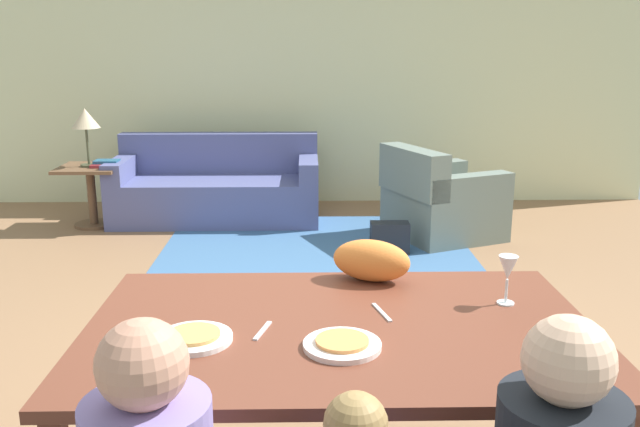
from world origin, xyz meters
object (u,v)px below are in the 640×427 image
at_px(plate_near_man, 194,338).
at_px(armchair, 439,202).
at_px(cat, 371,260).
at_px(table_lamp, 85,120).
at_px(book_upper, 107,161).
at_px(handbag, 390,238).
at_px(wine_glass, 508,270).
at_px(plate_near_child, 342,345).
at_px(book_lower, 104,165).
at_px(dining_table, 339,342).
at_px(couch, 217,189).
at_px(side_table, 91,187).

bearing_deg(plate_near_man, armchair, 67.77).
distance_m(cat, table_lamp, 4.33).
xyz_separation_m(book_upper, handbag, (2.57, -0.92, -0.49)).
height_order(plate_near_man, wine_glass, wine_glass).
bearing_deg(handbag, plate_near_child, -99.67).
relative_size(cat, table_lamp, 0.59).
bearing_deg(book_lower, armchair, -7.07).
distance_m(armchair, handbag, 0.72).
distance_m(plate_near_man, table_lamp, 4.55).
bearing_deg(armchair, table_lamp, 172.57).
distance_m(table_lamp, book_lower, 0.44).
relative_size(book_lower, book_upper, 1.00).
height_order(dining_table, wine_glass, wine_glass).
bearing_deg(plate_near_man, wine_glass, 15.21).
distance_m(plate_near_child, book_lower, 4.70).
relative_size(couch, side_table, 3.43).
distance_m(armchair, book_upper, 3.11).
xyz_separation_m(plate_near_child, book_upper, (-1.99, 4.30, -0.15)).
xyz_separation_m(plate_near_child, handbag, (0.58, 3.39, -0.64)).
relative_size(wine_glass, couch, 0.09).
bearing_deg(armchair, book_upper, 171.88).
bearing_deg(cat, plate_near_child, -82.33).
bearing_deg(handbag, armchair, 43.74).
relative_size(plate_near_man, side_table, 0.43).
xyz_separation_m(plate_near_man, book_upper, (-1.51, 4.24, -0.15)).
distance_m(cat, side_table, 4.35).
bearing_deg(handbag, cat, -98.78).
bearing_deg(book_upper, table_lamp, -174.02).
bearing_deg(side_table, cat, -57.85).
height_order(plate_near_child, handbag, plate_near_child).
xyz_separation_m(dining_table, table_lamp, (-2.15, 4.11, 0.31)).
distance_m(armchair, side_table, 3.26).
bearing_deg(armchair, cat, -105.96).
relative_size(wine_glass, armchair, 0.17).
relative_size(plate_near_child, book_lower, 1.14).
relative_size(couch, armchair, 1.77).
bearing_deg(side_table, dining_table, -62.34).
bearing_deg(table_lamp, side_table, -90.00).
distance_m(side_table, handbag, 2.88).
distance_m(dining_table, side_table, 4.65).
distance_m(wine_glass, armchair, 3.58).
xyz_separation_m(plate_near_man, couch, (-0.52, 4.49, -0.47)).
distance_m(plate_near_child, wine_glass, 0.73).
height_order(couch, book_lower, couch).
height_order(dining_table, cat, cat).
bearing_deg(dining_table, plate_near_man, -165.91).
distance_m(couch, armchair, 2.19).
bearing_deg(plate_near_child, side_table, 116.66).
bearing_deg(book_lower, wine_glass, -55.92).
height_order(dining_table, plate_near_man, plate_near_man).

